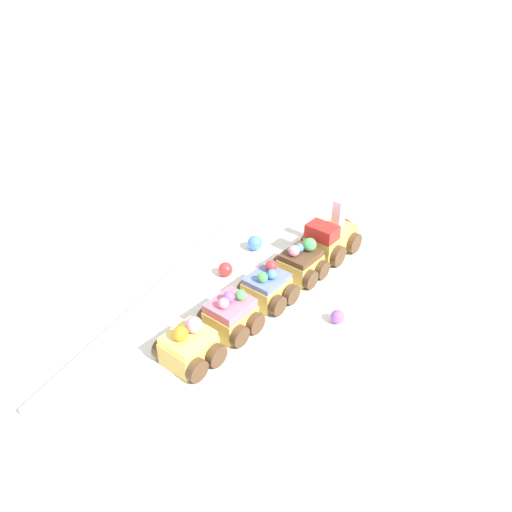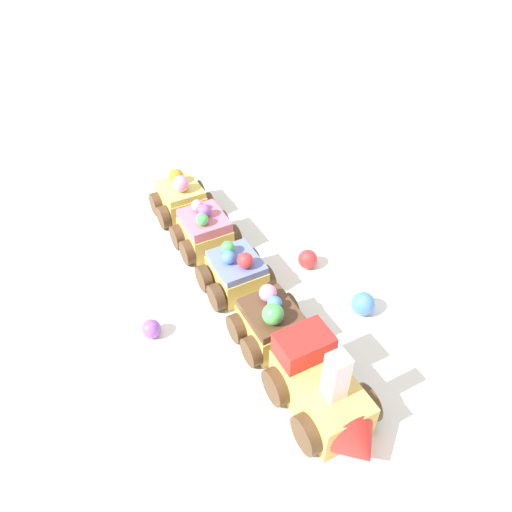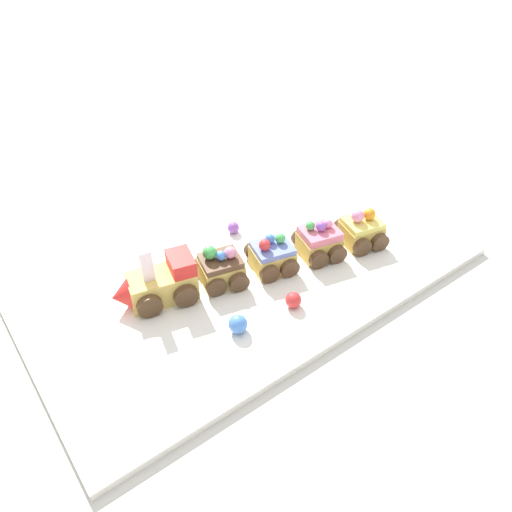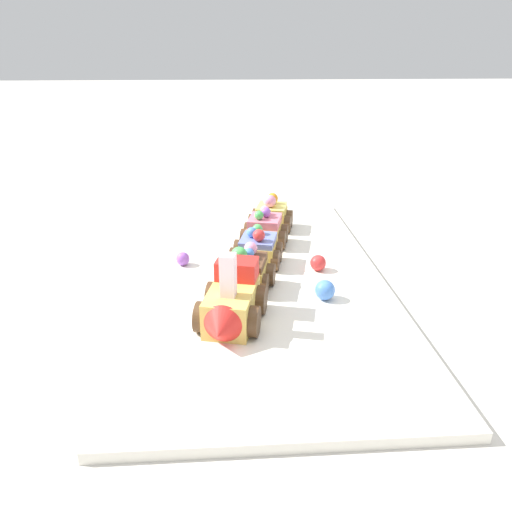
# 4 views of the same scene
# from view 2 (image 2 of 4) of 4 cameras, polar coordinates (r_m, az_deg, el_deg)

# --- Properties ---
(ground_plane) EXTENTS (10.00, 10.00, 0.00)m
(ground_plane) POSITION_cam_2_polar(r_m,az_deg,el_deg) (0.57, -0.28, -5.94)
(ground_plane) COLOR beige
(display_board) EXTENTS (0.68, 0.34, 0.01)m
(display_board) POSITION_cam_2_polar(r_m,az_deg,el_deg) (0.56, -0.28, -5.53)
(display_board) COLOR white
(display_board) RESTS_ON ground_plane
(cake_train_locomotive) EXTENTS (0.13, 0.09, 0.09)m
(cake_train_locomotive) POSITION_cam_2_polar(r_m,az_deg,el_deg) (0.45, 7.84, -15.51)
(cake_train_locomotive) COLOR #E0BC56
(cake_train_locomotive) RESTS_ON display_board
(cake_car_chocolate) EXTENTS (0.08, 0.08, 0.06)m
(cake_car_chocolate) POSITION_cam_2_polar(r_m,az_deg,el_deg) (0.50, 1.71, -7.72)
(cake_car_chocolate) COLOR #E0BC56
(cake_car_chocolate) RESTS_ON display_board
(cake_car_blueberry) EXTENTS (0.08, 0.08, 0.06)m
(cake_car_blueberry) POSITION_cam_2_polar(r_m,az_deg,el_deg) (0.56, -2.41, -2.10)
(cake_car_blueberry) COLOR #E0BC56
(cake_car_blueberry) RESTS_ON display_board
(cake_car_strawberry) EXTENTS (0.08, 0.08, 0.06)m
(cake_car_strawberry) POSITION_cam_2_polar(r_m,az_deg,el_deg) (0.61, -5.84, 2.76)
(cake_car_strawberry) COLOR #E0BC56
(cake_car_strawberry) RESTS_ON display_board
(cake_car_lemon) EXTENTS (0.08, 0.08, 0.06)m
(cake_car_lemon) POSITION_cam_2_polar(r_m,az_deg,el_deg) (0.67, -8.51, 6.45)
(cake_car_lemon) COLOR #E0BC56
(cake_car_lemon) RESTS_ON display_board
(gumball_purple) EXTENTS (0.02, 0.02, 0.02)m
(gumball_purple) POSITION_cam_2_polar(r_m,az_deg,el_deg) (0.53, -11.89, -8.15)
(gumball_purple) COLOR #9956C6
(gumball_purple) RESTS_ON display_board
(gumball_red) EXTENTS (0.02, 0.02, 0.02)m
(gumball_red) POSITION_cam_2_polar(r_m,az_deg,el_deg) (0.59, 5.59, -0.12)
(gumball_red) COLOR red
(gumball_red) RESTS_ON display_board
(gumball_blue) EXTENTS (0.03, 0.03, 0.03)m
(gumball_blue) POSITION_cam_2_polar(r_m,az_deg,el_deg) (0.55, 12.12, -5.35)
(gumball_blue) COLOR #4C84E0
(gumball_blue) RESTS_ON display_board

